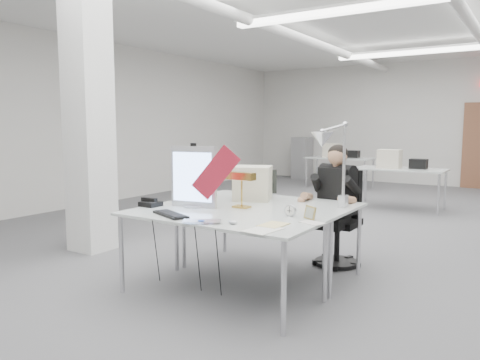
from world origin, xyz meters
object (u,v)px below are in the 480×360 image
object	(u,v)px
architect_lamp	(334,163)
seated_person	(337,185)
desk_main	(220,216)
monitor	(194,177)
beige_monitor	(253,183)
bankers_lamp	(242,189)
desk_phone	(151,204)
laptop	(201,223)
office_chair	(338,219)

from	to	relation	value
architect_lamp	seated_person	bearing A→B (deg)	113.02
desk_main	architect_lamp	distance (m)	1.16
desk_main	monitor	distance (m)	0.59
seated_person	beige_monitor	distance (m)	0.92
beige_monitor	bankers_lamp	bearing A→B (deg)	-93.08
monitor	desk_phone	xyz separation A→B (m)	(-0.38, -0.20, -0.27)
bankers_lamp	desk_main	bearing A→B (deg)	-82.21
monitor	laptop	world-z (taller)	monitor
desk_main	office_chair	world-z (taller)	office_chair
beige_monitor	architect_lamp	distance (m)	1.03
seated_person	beige_monitor	bearing A→B (deg)	-124.35
seated_person	bankers_lamp	distance (m)	1.18
desk_main	desk_phone	size ratio (longest dim) A/B	9.86
desk_main	bankers_lamp	world-z (taller)	bankers_lamp
bankers_lamp	beige_monitor	world-z (taller)	bankers_lamp
bankers_lamp	beige_monitor	xyz separation A→B (m)	(-0.16, 0.47, -0.00)
desk_main	architect_lamp	bearing A→B (deg)	42.94
office_chair	seated_person	distance (m)	0.38
bankers_lamp	monitor	bearing A→B (deg)	-150.47
laptop	desk_phone	xyz separation A→B (m)	(-0.94, 0.41, 0.01)
monitor	desk_phone	bearing A→B (deg)	-162.21
desk_main	bankers_lamp	xyz separation A→B (m)	(-0.04, 0.42, 0.19)
desk_phone	beige_monitor	size ratio (longest dim) A/B	0.48
laptop	architect_lamp	distance (m)	1.38
bankers_lamp	laptop	bearing A→B (deg)	-78.05
office_chair	laptop	xyz separation A→B (m)	(-0.43, -1.90, 0.24)
seated_person	beige_monitor	size ratio (longest dim) A/B	2.50
laptop	desk_phone	size ratio (longest dim) A/B	1.72
office_chair	monitor	xyz separation A→B (m)	(-0.98, -1.29, 0.53)
office_chair	seated_person	bearing A→B (deg)	-71.86
laptop	bankers_lamp	bearing A→B (deg)	68.98
office_chair	monitor	size ratio (longest dim) A/B	1.78
desk_main	seated_person	xyz separation A→B (m)	(0.52, 1.45, 0.16)
beige_monitor	architect_lamp	xyz separation A→B (m)	(0.98, -0.17, 0.27)
office_chair	bankers_lamp	world-z (taller)	bankers_lamp
architect_lamp	bankers_lamp	bearing A→B (deg)	-155.68
seated_person	beige_monitor	world-z (taller)	seated_person
desk_main	architect_lamp	xyz separation A→B (m)	(0.78, 0.72, 0.46)
monitor	architect_lamp	distance (m)	1.34
seated_person	monitor	world-z (taller)	seated_person
architect_lamp	desk_main	bearing A→B (deg)	-133.08
architect_lamp	laptop	bearing A→B (deg)	-117.14
bankers_lamp	architect_lamp	size ratio (longest dim) A/B	0.40
laptop	beige_monitor	xyz separation A→B (m)	(-0.30, 1.30, 0.17)
desk_phone	bankers_lamp	bearing A→B (deg)	29.68
desk_phone	architect_lamp	world-z (taller)	architect_lamp
desk_main	seated_person	distance (m)	1.55
beige_monitor	seated_person	bearing A→B (deg)	15.60
desk_main	laptop	world-z (taller)	laptop
desk_phone	office_chair	bearing A→B (deg)	50.00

